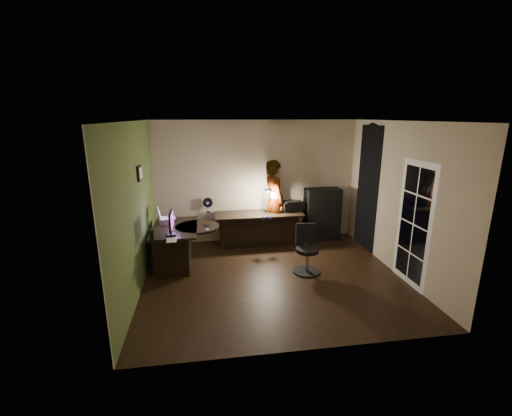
{
  "coord_description": "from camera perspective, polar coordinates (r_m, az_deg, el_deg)",
  "views": [
    {
      "loc": [
        -1.15,
        -5.46,
        2.78
      ],
      "look_at": [
        -0.15,
        1.05,
        1.0
      ],
      "focal_mm": 24.0,
      "sensor_mm": 36.0,
      "label": 1
    }
  ],
  "objects": [
    {
      "name": "wall_right",
      "position": [
        6.59,
        22.64,
        1.41
      ],
      "size": [
        0.01,
        4.0,
        2.7
      ],
      "primitive_type": "cube",
      "color": "tan",
      "rests_on": "floor"
    },
    {
      "name": "cabinet",
      "position": [
        8.01,
        10.93,
        -0.98
      ],
      "size": [
        0.8,
        0.41,
        1.19
      ],
      "primitive_type": "cube",
      "rotation": [
        0.0,
        0.0,
        0.02
      ],
      "color": "black",
      "rests_on": "floor"
    },
    {
      "name": "office_chair",
      "position": [
        6.28,
        8.54,
        -6.91
      ],
      "size": [
        0.54,
        0.54,
        0.88
      ],
      "primitive_type": "cube",
      "rotation": [
        0.0,
        0.0,
        -0.1
      ],
      "color": "black",
      "rests_on": "floor"
    },
    {
      "name": "pen",
      "position": [
        6.69,
        -9.89,
        -2.48
      ],
      "size": [
        0.02,
        0.13,
        0.01
      ],
      "primitive_type": "cube",
      "rotation": [
        0.0,
        0.0,
        -0.07
      ],
      "color": "black",
      "rests_on": "desk_left"
    },
    {
      "name": "wall_left",
      "position": [
        5.75,
        -19.52,
        -0.16
      ],
      "size": [
        0.01,
        4.0,
        2.7
      ],
      "primitive_type": "cube",
      "color": "tan",
      "rests_on": "floor"
    },
    {
      "name": "wall_front",
      "position": [
        3.91,
        9.03,
        -6.53
      ],
      "size": [
        4.5,
        0.01,
        2.7
      ],
      "primitive_type": "cube",
      "color": "tan",
      "rests_on": "floor"
    },
    {
      "name": "ceiling",
      "position": [
        5.58,
        3.26,
        14.33
      ],
      "size": [
        4.5,
        4.0,
        0.01
      ],
      "primitive_type": "cube",
      "color": "silver",
      "rests_on": "floor"
    },
    {
      "name": "framed_picture",
      "position": [
        6.08,
        -18.85,
        5.51
      ],
      "size": [
        0.04,
        0.3,
        0.25
      ],
      "primitive_type": "cube",
      "color": "black",
      "rests_on": "wall_left"
    },
    {
      "name": "desk_right",
      "position": [
        7.58,
        0.44,
        -3.49
      ],
      "size": [
        1.93,
        0.7,
        0.72
      ],
      "primitive_type": "cube",
      "rotation": [
        0.0,
        0.0,
        0.01
      ],
      "color": "black",
      "rests_on": "floor"
    },
    {
      "name": "desk_lamp",
      "position": [
        7.49,
        1.72,
        1.44
      ],
      "size": [
        0.2,
        0.3,
        0.6
      ],
      "primitive_type": "cube",
      "rotation": [
        0.0,
        0.0,
        -0.2
      ],
      "color": "black",
      "rests_on": "desk_right"
    },
    {
      "name": "printer",
      "position": [
        7.77,
        6.01,
        0.39
      ],
      "size": [
        0.54,
        0.45,
        0.22
      ],
      "primitive_type": "cube",
      "rotation": [
        0.0,
        0.0,
        0.17
      ],
      "color": "black",
      "rests_on": "desk_right"
    },
    {
      "name": "wall_back",
      "position": [
        7.69,
        0.03,
        4.4
      ],
      "size": [
        4.5,
        0.01,
        2.7
      ],
      "primitive_type": "cube",
      "color": "tan",
      "rests_on": "floor"
    },
    {
      "name": "arched_doorway",
      "position": [
        7.57,
        18.08,
        3.1
      ],
      "size": [
        0.01,
        0.9,
        2.6
      ],
      "primitive_type": "cube",
      "color": "black",
      "rests_on": "floor"
    },
    {
      "name": "french_door",
      "position": [
        6.21,
        24.79,
        -2.5
      ],
      "size": [
        0.02,
        0.92,
        2.1
      ],
      "primitive_type": "cube",
      "color": "white",
      "rests_on": "floor"
    },
    {
      "name": "laptop",
      "position": [
        6.7,
        -14.65,
        -0.77
      ],
      "size": [
        0.37,
        0.36,
        0.22
      ],
      "primitive_type": "cube",
      "rotation": [
        0.0,
        0.0,
        0.22
      ],
      "color": "silver",
      "rests_on": "laptop_stand"
    },
    {
      "name": "green_wall_overlay",
      "position": [
        5.75,
        -19.37,
        -0.16
      ],
      "size": [
        0.0,
        4.0,
        2.7
      ],
      "primitive_type": "cube",
      "color": "#485B2A",
      "rests_on": "floor"
    },
    {
      "name": "phone",
      "position": [
        6.55,
        -8.3,
        -2.81
      ],
      "size": [
        0.11,
        0.13,
        0.01
      ],
      "primitive_type": "cube",
      "rotation": [
        0.0,
        0.0,
        0.43
      ],
      "color": "black",
      "rests_on": "desk_left"
    },
    {
      "name": "headphones",
      "position": [
        7.06,
        1.88,
        -1.6
      ],
      "size": [
        0.19,
        0.13,
        0.08
      ],
      "primitive_type": "cube",
      "rotation": [
        0.0,
        0.0,
        0.39
      ],
      "color": "#28349B",
      "rests_on": "desk_right"
    },
    {
      "name": "laptop_stand",
      "position": [
        6.75,
        -14.56,
        -2.14
      ],
      "size": [
        0.27,
        0.23,
        0.11
      ],
      "primitive_type": "cube",
      "rotation": [
        0.0,
        0.0,
        0.06
      ],
      "color": "silver",
      "rests_on": "desk_left"
    },
    {
      "name": "mouse",
      "position": [
        6.25,
        -8.16,
        -3.55
      ],
      "size": [
        0.07,
        0.1,
        0.03
      ],
      "primitive_type": "ellipsoid",
      "rotation": [
        0.0,
        0.0,
        -0.12
      ],
      "color": "silver",
      "rests_on": "desk_left"
    },
    {
      "name": "speaker",
      "position": [
        5.93,
        -16.97,
        -4.37
      ],
      "size": [
        0.09,
        0.09,
        0.18
      ],
      "primitive_type": "cylinder",
      "rotation": [
        0.0,
        0.0,
        0.38
      ],
      "color": "black",
      "rests_on": "desk_left"
    },
    {
      "name": "monitor",
      "position": [
        6.1,
        -14.1,
        -3.05
      ],
      "size": [
        0.09,
        0.45,
        0.29
      ],
      "primitive_type": "cube",
      "rotation": [
        0.0,
        0.0,
        -0.01
      ],
      "color": "black",
      "rests_on": "desk_left"
    },
    {
      "name": "floor",
      "position": [
        6.24,
        2.88,
        -11.42
      ],
      "size": [
        4.5,
        4.0,
        0.01
      ],
      "primitive_type": "cube",
      "color": "black",
      "rests_on": "ground"
    },
    {
      "name": "notepad",
      "position": [
        5.87,
        -13.88,
        -5.22
      ],
      "size": [
        0.17,
        0.23,
        0.01
      ],
      "primitive_type": "cube",
      "rotation": [
        0.0,
        0.0,
        0.03
      ],
      "color": "silver",
      "rests_on": "desk_left"
    },
    {
      "name": "desk_fan",
      "position": [
        7.62,
        -8.01,
        0.5
      ],
      "size": [
        0.24,
        0.16,
        0.34
      ],
      "primitive_type": "cube",
      "rotation": [
        0.0,
        0.0,
        -0.22
      ],
      "color": "black",
      "rests_on": "desk_right"
    },
    {
      "name": "person",
      "position": [
        7.63,
        3.02,
        1.06
      ],
      "size": [
        0.61,
        0.76,
        1.86
      ],
      "primitive_type": "imported",
      "rotation": [
        0.0,
        0.0,
        1.84
      ],
      "color": "#D8A88C",
      "rests_on": "floor"
    },
    {
      "name": "desk_left",
      "position": [
        6.71,
        -13.15,
        -6.22
      ],
      "size": [
        0.83,
        1.34,
        0.77
      ],
      "primitive_type": "cube",
      "rotation": [
        0.0,
        0.0,
        -0.01
      ],
      "color": "black",
      "rests_on": "floor"
    }
  ]
}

